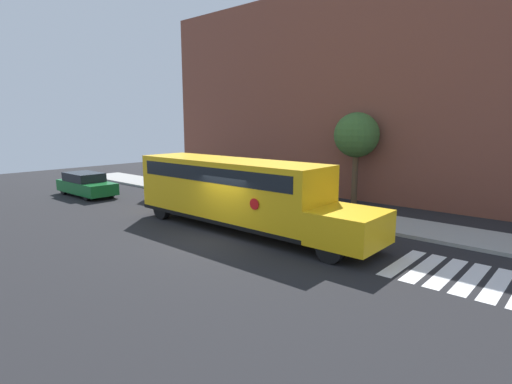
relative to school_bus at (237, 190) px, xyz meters
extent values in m
plane|color=black|center=(0.48, -1.43, -1.76)|extent=(60.00, 60.00, 0.00)
cube|color=#9E9E99|center=(0.48, 5.07, -1.69)|extent=(44.00, 3.00, 0.15)
cube|color=brown|center=(0.48, 11.57, 4.70)|extent=(32.00, 4.00, 12.91)
cube|color=white|center=(7.28, 0.57, -1.76)|extent=(0.50, 3.20, 0.01)
cube|color=white|center=(7.98, 0.57, -1.76)|extent=(0.50, 3.20, 0.01)
cube|color=white|center=(8.68, 0.57, -1.76)|extent=(0.50, 3.20, 0.01)
cube|color=white|center=(9.38, 0.57, -1.76)|extent=(0.50, 3.20, 0.01)
cube|color=white|center=(10.08, 0.57, -1.76)|extent=(0.50, 3.20, 0.01)
cube|color=yellow|center=(-0.48, 0.00, 0.00)|extent=(9.64, 2.50, 2.63)
cube|color=yellow|center=(5.51, 0.00, -0.71)|extent=(2.35, 2.50, 1.20)
cube|color=black|center=(-0.48, 0.00, -1.23)|extent=(9.64, 2.54, 0.16)
cube|color=black|center=(-0.48, 0.00, 0.77)|extent=(8.87, 2.53, 0.64)
cylinder|color=red|center=(2.17, -1.29, -0.13)|extent=(0.44, 0.02, 0.44)
cylinder|color=black|center=(5.40, 1.08, -1.26)|extent=(1.00, 0.30, 1.00)
cylinder|color=black|center=(5.40, -1.08, -1.26)|extent=(1.00, 0.30, 1.00)
cylinder|color=black|center=(-4.11, 1.08, -1.26)|extent=(1.00, 0.30, 1.00)
cylinder|color=black|center=(-4.11, -1.08, -1.26)|extent=(1.00, 0.30, 1.00)
cube|color=#196B2D|center=(-12.94, -0.54, -1.18)|extent=(4.79, 1.84, 0.72)
cube|color=#1E2328|center=(-13.23, -0.54, -0.54)|extent=(2.68, 1.69, 0.54)
cylinder|color=black|center=(-11.36, 0.25, -1.44)|extent=(0.64, 0.22, 0.64)
cylinder|color=black|center=(-11.36, -1.34, -1.44)|extent=(0.64, 0.22, 0.64)
cylinder|color=black|center=(-14.52, 0.25, -1.44)|extent=(0.64, 0.22, 0.64)
cylinder|color=black|center=(-14.52, -1.34, -1.44)|extent=(0.64, 0.22, 0.64)
cylinder|color=brown|center=(1.13, 8.79, -0.16)|extent=(0.35, 0.35, 3.21)
sphere|color=#3D662D|center=(1.13, 8.79, 2.22)|extent=(2.59, 2.59, 2.59)
camera|label=1|loc=(12.03, -12.44, 2.97)|focal=28.00mm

